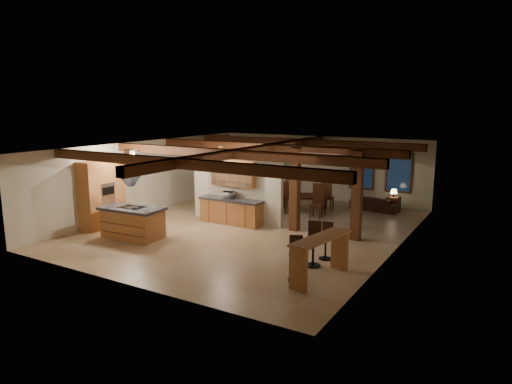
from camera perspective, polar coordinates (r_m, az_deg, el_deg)
ground at (r=16.27m, az=-0.41°, el=-4.51°), size 12.00×12.00×0.00m
room_walls at (r=15.89m, az=-0.42°, el=1.69°), size 12.00×12.00×12.00m
ceiling_beams at (r=15.76m, az=-0.42°, el=5.21°), size 10.00×12.00×0.28m
timber_posts at (r=15.23m, az=8.64°, el=1.10°), size 2.50×0.30×2.90m
partition_wall at (r=16.95m, az=-2.44°, el=-0.07°), size 3.80×0.18×2.20m
pantry_cabinet at (r=17.04m, az=-18.67°, el=-0.24°), size 0.67×1.60×2.40m
back_counter at (r=16.77m, az=-3.15°, el=-2.38°), size 2.50×0.66×0.94m
upper_display_cabinet at (r=16.67m, az=-2.81°, el=2.36°), size 1.80×0.36×0.95m
range_hood at (r=15.29m, az=-15.40°, el=0.94°), size 1.10×1.10×1.40m
back_windows at (r=20.27m, az=15.24°, el=2.51°), size 2.70×0.07×1.70m
framed_art at (r=21.77m, az=4.30°, el=3.95°), size 0.65×0.05×0.85m
recessed_cans at (r=15.73m, az=-12.09°, el=5.36°), size 3.16×2.46×0.03m
kitchen_island at (r=15.55m, az=-15.17°, el=-3.64°), size 2.16×1.25×1.04m
dining_table at (r=18.70m, az=6.01°, el=-1.45°), size 2.20×1.66×0.69m
sofa at (r=19.52m, az=14.63°, el=-1.40°), size 2.01×0.97×0.57m
microwave at (r=16.69m, az=-3.41°, el=-0.38°), size 0.52×0.43×0.25m
bar_counter at (r=11.54m, az=8.08°, el=-7.28°), size 0.87×2.16×1.10m
side_table at (r=19.49m, az=16.77°, el=-1.48°), size 0.53×0.53×0.60m
table_lamp at (r=19.38m, az=16.85°, el=0.06°), size 0.27×0.27×0.32m
bar_stool_a at (r=11.45m, az=5.00°, el=-8.25°), size 0.43×0.44×1.13m
bar_stool_b at (r=12.50m, az=7.20°, el=-6.41°), size 0.44×0.45×1.22m
bar_stool_c at (r=13.11m, az=8.76°, el=-6.03°), size 0.37×0.37×1.06m
dining_chairs at (r=18.63m, az=6.03°, el=-0.47°), size 2.20×2.20×1.31m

